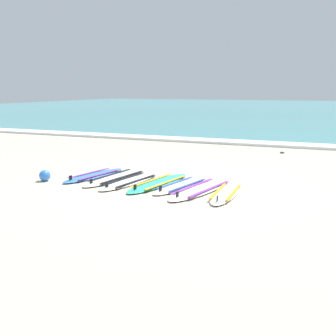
% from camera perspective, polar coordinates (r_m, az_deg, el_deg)
% --- Properties ---
extents(ground_plane, '(80.00, 80.00, 0.00)m').
position_cam_1_polar(ground_plane, '(8.96, 0.28, -2.64)').
color(ground_plane, '#B7AD93').
extents(sea, '(80.00, 60.00, 0.10)m').
position_cam_1_polar(sea, '(45.28, 17.65, 8.49)').
color(sea, teal).
rests_on(sea, ground).
extents(wave_foam_strip, '(80.00, 0.99, 0.11)m').
position_cam_1_polar(wave_foam_strip, '(16.07, 10.03, 3.83)').
color(wave_foam_strip, white).
rests_on(wave_foam_strip, ground).
extents(surfboard_0, '(0.96, 2.12, 0.18)m').
position_cam_1_polar(surfboard_0, '(10.03, -10.97, -1.07)').
color(surfboard_0, '#3875CC').
rests_on(surfboard_0, ground).
extents(surfboard_1, '(1.01, 2.41, 0.18)m').
position_cam_1_polar(surfboard_1, '(9.70, -7.75, -1.39)').
color(surfboard_1, silver).
rests_on(surfboard_1, ground).
extents(surfboard_2, '(0.95, 2.23, 0.18)m').
position_cam_1_polar(surfboard_2, '(9.26, -5.67, -1.98)').
color(surfboard_2, white).
rests_on(surfboard_2, ground).
extents(surfboard_3, '(1.05, 2.37, 0.18)m').
position_cam_1_polar(surfboard_3, '(9.05, -1.41, -2.24)').
color(surfboard_3, '#2DB793').
rests_on(surfboard_3, ground).
extents(surfboard_4, '(1.02, 2.08, 0.18)m').
position_cam_1_polar(surfboard_4, '(8.82, 2.00, -2.62)').
color(surfboard_4, silver).
rests_on(surfboard_4, ground).
extents(surfboard_5, '(1.19, 2.48, 0.18)m').
position_cam_1_polar(surfboard_5, '(8.54, 4.99, -3.15)').
color(surfboard_5, white).
rests_on(surfboard_5, ground).
extents(surfboard_6, '(0.48, 1.91, 0.18)m').
position_cam_1_polar(surfboard_6, '(8.26, 8.65, -3.76)').
color(surfboard_6, white).
rests_on(surfboard_6, ground).
extents(beach_ball, '(0.28, 0.28, 0.28)m').
position_cam_1_polar(beach_ball, '(9.84, -18.00, -1.08)').
color(beach_ball, blue).
rests_on(beach_ball, ground).
extents(seaweed_clump_near_shoreline, '(0.16, 0.13, 0.06)m').
position_cam_1_polar(seaweed_clump_near_shoreline, '(14.01, 16.76, 2.25)').
color(seaweed_clump_near_shoreline, '#384723').
rests_on(seaweed_clump_near_shoreline, ground).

